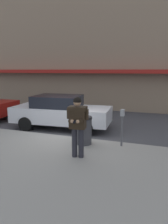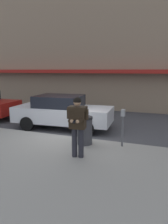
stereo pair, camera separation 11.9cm
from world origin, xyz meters
name	(u,v)px [view 1 (the left image)]	position (x,y,z in m)	size (l,w,h in m)	color
ground_plane	(71,138)	(0.00, 0.00, 0.00)	(80.00, 80.00, 0.00)	#3D3D42
sidewalk	(64,171)	(1.00, -2.85, 0.07)	(32.00, 5.30, 0.14)	gray
curb_paint_line	(96,140)	(1.00, 0.05, 0.00)	(28.00, 0.12, 0.01)	silver
storefront_facade	(132,20)	(1.00, 8.49, 6.07)	(28.00, 4.70, 12.16)	#84705B
parked_sedan_mid	(61,112)	(-1.07, 1.26, 0.79)	(4.63, 2.19, 1.54)	silver
man_texting_on_phone	(78,121)	(1.07, -2.01, 1.25)	(0.65, 0.61, 1.81)	#23232B
parking_meter	(122,122)	(2.12, -0.60, 0.97)	(0.12, 0.18, 1.27)	#4C4C51
trash_bin	(84,130)	(0.85, -0.83, 0.63)	(0.55, 0.55, 0.98)	#38383D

